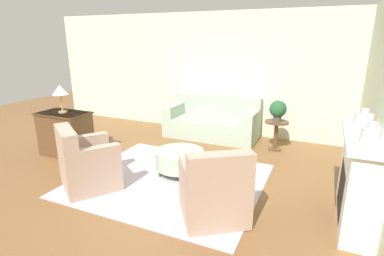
{
  "coord_description": "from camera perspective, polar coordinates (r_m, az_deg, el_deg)",
  "views": [
    {
      "loc": [
        2.13,
        -3.87,
        2.19
      ],
      "look_at": [
        0.15,
        0.55,
        0.75
      ],
      "focal_mm": 28.0,
      "sensor_mm": 36.0,
      "label": 1
    }
  ],
  "objects": [
    {
      "name": "couch",
      "position": [
        6.95,
        3.87,
        1.02
      ],
      "size": [
        2.09,
        0.93,
        0.92
      ],
      "color": "#9EB29E",
      "rests_on": "ground_plane"
    },
    {
      "name": "armchair_right",
      "position": [
        3.79,
        4.32,
        -12.05
      ],
      "size": [
        1.07,
        1.06,
        0.97
      ],
      "color": "tan",
      "rests_on": "rug"
    },
    {
      "name": "table_lamp",
      "position": [
        6.14,
        -23.81,
        6.5
      ],
      "size": [
        0.3,
        0.3,
        0.53
      ],
      "color": "tan",
      "rests_on": "dresser"
    },
    {
      "name": "potted_plant_on_side_table",
      "position": [
        6.19,
        16.05,
        3.38
      ],
      "size": [
        0.34,
        0.34,
        0.42
      ],
      "color": "#4C4742",
      "rests_on": "side_table"
    },
    {
      "name": "side_table",
      "position": [
        6.3,
        15.73,
        -0.51
      ],
      "size": [
        0.47,
        0.47,
        0.61
      ],
      "color": "brown",
      "rests_on": "ground_plane"
    },
    {
      "name": "fireplace",
      "position": [
        4.17,
        29.27,
        -8.22
      ],
      "size": [
        0.44,
        1.44,
        1.13
      ],
      "color": "white",
      "rests_on": "ground_plane"
    },
    {
      "name": "dresser",
      "position": [
        6.32,
        -22.95,
        -0.88
      ],
      "size": [
        0.98,
        0.59,
        0.85
      ],
      "color": "brown",
      "rests_on": "ground_plane"
    },
    {
      "name": "wall_back",
      "position": [
        7.18,
        6.85,
        10.15
      ],
      "size": [
        9.77,
        0.12,
        2.8
      ],
      "color": "beige",
      "rests_on": "ground_plane"
    },
    {
      "name": "ground_plane",
      "position": [
        4.93,
        -4.27,
        -9.87
      ],
      "size": [
        16.0,
        16.0,
        0.0
      ],
      "primitive_type": "plane",
      "color": "brown"
    },
    {
      "name": "rug",
      "position": [
        4.93,
        -4.27,
        -9.81
      ],
      "size": [
        2.89,
        2.54,
        0.01
      ],
      "color": "#BCB2C1",
      "rests_on": "ground_plane"
    },
    {
      "name": "armchair_left",
      "position": [
        4.81,
        -19.55,
        -6.57
      ],
      "size": [
        1.07,
        1.06,
        0.97
      ],
      "color": "tan",
      "rests_on": "rug"
    },
    {
      "name": "vase_mantel_far",
      "position": [
        3.62,
        30.86,
        -1.24
      ],
      "size": [
        0.19,
        0.19,
        0.25
      ],
      "color": "silver",
      "rests_on": "fireplace"
    },
    {
      "name": "vase_mantel_near",
      "position": [
        4.32,
        29.89,
        1.42
      ],
      "size": [
        0.22,
        0.22,
        0.23
      ],
      "color": "silver",
      "rests_on": "fireplace"
    },
    {
      "name": "ottoman_table",
      "position": [
        5.03,
        -2.34,
        -5.89
      ],
      "size": [
        0.81,
        0.81,
        0.41
      ],
      "color": "#9EB29E",
      "rests_on": "rug"
    }
  ]
}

